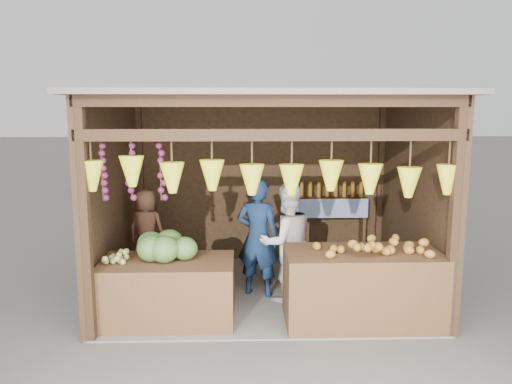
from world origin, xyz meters
TOP-DOWN VIEW (x-y plane):
  - ground at (0.00, 0.00)m, footprint 80.00×80.00m
  - stall_structure at (-0.03, -0.04)m, footprint 4.30×3.30m
  - back_shelf at (1.05, 1.28)m, footprint 1.25×0.32m
  - counter_left at (-1.18, -0.96)m, footprint 1.53×0.85m
  - counter_right at (1.06, -1.07)m, footprint 1.75×0.85m
  - stool at (-1.61, 0.15)m, footprint 0.30×0.30m
  - man_standing at (-0.10, -0.16)m, footprint 0.67×0.56m
  - woman_standing at (0.26, -0.32)m, footprint 0.89×0.79m
  - vendor_seated at (-1.61, 0.15)m, footprint 0.64×0.53m
  - melon_pile at (-1.20, -0.90)m, footprint 1.00×0.50m
  - tanfruit_pile at (-1.75, -1.01)m, footprint 0.34×0.40m
  - mango_pile at (1.14, -1.12)m, footprint 1.40×0.64m

SIDE VIEW (x-z plane):
  - ground at x=0.00m, z-range 0.00..0.00m
  - stool at x=-1.61m, z-range 0.00..0.28m
  - counter_left at x=-1.18m, z-range 0.00..0.74m
  - counter_right at x=1.06m, z-range 0.00..0.86m
  - woman_standing at x=0.26m, z-range 0.00..1.54m
  - man_standing at x=-0.10m, z-range 0.00..1.59m
  - tanfruit_pile at x=-1.75m, z-range 0.74..0.87m
  - vendor_seated at x=-1.61m, z-range 0.28..1.40m
  - back_shelf at x=1.05m, z-range 0.21..1.54m
  - melon_pile at x=-1.20m, z-range 0.74..1.06m
  - mango_pile at x=1.14m, z-range 0.86..1.08m
  - stall_structure at x=-0.03m, z-range 0.34..3.00m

